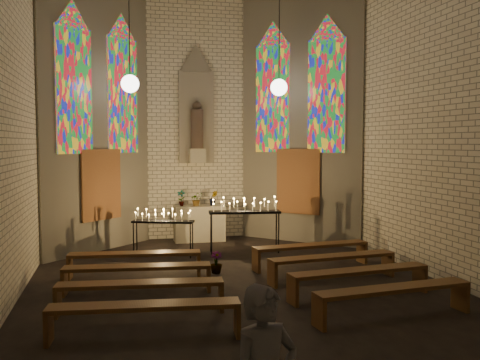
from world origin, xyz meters
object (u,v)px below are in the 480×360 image
at_px(altar, 199,223).
at_px(votive_stand_left, 163,218).
at_px(aisle_flower_pot, 216,262).
at_px(votive_stand_right, 245,208).

xyz_separation_m(altar, votive_stand_left, (-1.18, -1.85, 0.44)).
height_order(altar, votive_stand_left, votive_stand_left).
distance_m(aisle_flower_pot, votive_stand_left, 2.26).
bearing_deg(votive_stand_left, votive_stand_right, 19.04).
relative_size(aisle_flower_pot, votive_stand_right, 0.25).
xyz_separation_m(aisle_flower_pot, votive_stand_left, (-0.94, 1.93, 0.71)).
height_order(votive_stand_left, votive_stand_right, votive_stand_right).
relative_size(aisle_flower_pot, votive_stand_left, 0.30).
distance_m(aisle_flower_pot, votive_stand_right, 2.39).
bearing_deg(votive_stand_left, aisle_flower_pot, -44.84).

